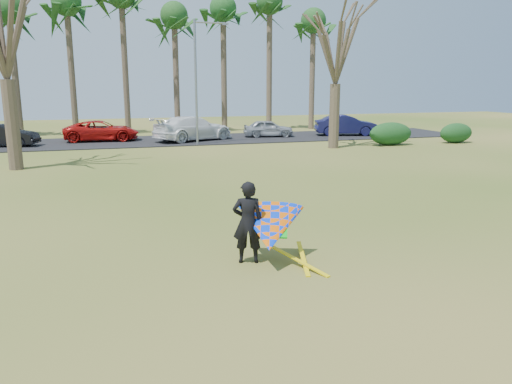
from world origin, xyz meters
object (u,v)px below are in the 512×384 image
object	(u,v)px
streetlight	(198,76)
car_3	(193,128)
car_5	(346,125)
car_4	(268,128)
car_2	(102,131)
kite_flyer	(267,227)
bare_tree_left	(1,17)
car_1	(3,135)
bare_tree_right	(337,40)

from	to	relation	value
streetlight	car_3	xyz separation A→B (m)	(-0.02, 2.30, -3.55)
car_5	car_4	bearing A→B (deg)	98.50
car_2	kite_flyer	world-z (taller)	kite_flyer
car_5	kite_flyer	bearing A→B (deg)	165.21
bare_tree_left	car_2	distance (m)	13.09
car_1	car_2	xyz separation A→B (m)	(6.01, 1.42, 0.01)
car_3	car_5	xyz separation A→B (m)	(11.97, 0.09, -0.07)
car_1	bare_tree_left	bearing A→B (deg)	-153.94
bare_tree_left	kite_flyer	xyz separation A→B (m)	(7.48, -15.56, -6.05)
car_1	car_3	xyz separation A→B (m)	(12.21, -0.15, 0.16)
bare_tree_right	car_2	xyz separation A→B (m)	(-14.06, 7.87, -5.80)
streetlight	car_1	xyz separation A→B (m)	(-12.23, 2.45, -3.71)
car_1	car_2	world-z (taller)	car_2
car_1	kite_flyer	distance (m)	26.77
streetlight	car_1	world-z (taller)	streetlight
car_2	car_3	xyz separation A→B (m)	(6.20, -1.57, 0.14)
bare_tree_left	car_3	distance (m)	15.01
bare_tree_right	car_3	world-z (taller)	bare_tree_right
streetlight	car_5	size ratio (longest dim) A/B	1.68
bare_tree_right	streetlight	distance (m)	9.05
car_2	car_4	size ratio (longest dim) A/B	1.36
car_5	bare_tree_right	bearing A→B (deg)	162.84
car_2	kite_flyer	xyz separation A→B (m)	(3.54, -26.43, 0.09)
car_5	streetlight	bearing A→B (deg)	116.90
streetlight	car_3	world-z (taller)	streetlight
car_2	car_4	world-z (taller)	car_2
streetlight	bare_tree_right	bearing A→B (deg)	-27.03
bare_tree_right	car_4	xyz separation A→B (m)	(-1.99, 7.15, -5.87)
bare_tree_right	car_2	world-z (taller)	bare_tree_right
car_4	kite_flyer	bearing A→B (deg)	170.76
car_4	car_5	distance (m)	6.15
bare_tree_right	car_1	distance (m)	21.87
streetlight	car_1	size ratio (longest dim) A/B	1.90
streetlight	kite_flyer	world-z (taller)	streetlight
car_3	bare_tree_left	bearing A→B (deg)	108.00
car_4	car_5	bearing A→B (deg)	-87.98
car_4	car_2	bearing A→B (deg)	95.70
car_2	kite_flyer	distance (m)	26.67
car_4	car_5	world-z (taller)	car_5
car_3	car_2	bearing A→B (deg)	51.25
bare_tree_left	car_1	bearing A→B (deg)	102.39
car_3	car_4	distance (m)	5.94
bare_tree_right	car_4	bearing A→B (deg)	105.56
bare_tree_left	car_4	bearing A→B (deg)	32.37
car_2	car_5	bearing A→B (deg)	-91.24
car_2	bare_tree_right	bearing A→B (deg)	-115.82
bare_tree_left	car_3	size ratio (longest dim) A/B	1.66
car_5	kite_flyer	xyz separation A→B (m)	(-14.63, -24.95, 0.02)
car_1	car_5	distance (m)	24.19
bare_tree_left	car_5	xyz separation A→B (m)	(22.11, 9.39, -6.07)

